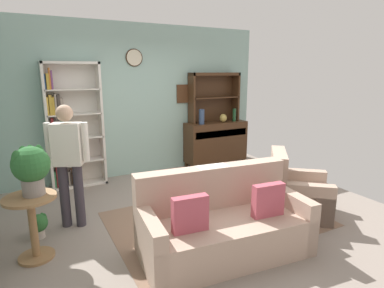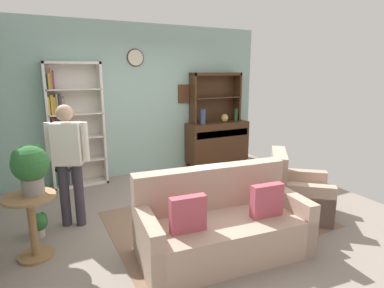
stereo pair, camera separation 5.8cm
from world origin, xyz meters
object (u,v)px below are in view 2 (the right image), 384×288
at_px(sideboard, 217,142).
at_px(vase_tall, 203,117).
at_px(vase_round, 225,118).
at_px(bottle_wine, 236,115).
at_px(couch_floral, 221,225).
at_px(potted_plant_large, 30,166).
at_px(armchair_floral, 296,195).
at_px(sideboard_hutch, 215,91).
at_px(person_reading, 68,157).
at_px(potted_plant_small, 39,223).
at_px(plant_stand, 32,220).
at_px(bookshelf, 72,129).

height_order(sideboard, vase_tall, vase_tall).
xyz_separation_m(sideboard, vase_round, (0.13, -0.07, 0.50)).
xyz_separation_m(sideboard, bottle_wine, (0.39, -0.09, 0.55)).
relative_size(sideboard, couch_floral, 0.69).
xyz_separation_m(vase_tall, potted_plant_large, (-3.08, -1.91, -0.07)).
height_order(vase_round, armchair_floral, vase_round).
xyz_separation_m(sideboard_hutch, person_reading, (-3.05, -1.56, -0.65)).
xyz_separation_m(potted_plant_small, person_reading, (0.41, 0.13, 0.74)).
distance_m(bottle_wine, plant_stand, 4.40).
bearing_deg(sideboard_hutch, couch_floral, -119.77).
xyz_separation_m(bookshelf, bottle_wine, (3.22, -0.17, 0.06)).
relative_size(armchair_floral, potted_plant_large, 2.10).
xyz_separation_m(bookshelf, person_reading, (-0.22, -1.54, -0.09)).
xyz_separation_m(vase_tall, plant_stand, (-3.12, -1.95, -0.64)).
bearing_deg(bookshelf, potted_plant_large, -107.11).
relative_size(bottle_wine, potted_plant_small, 0.92).
xyz_separation_m(vase_tall, bottle_wine, (0.78, -0.01, -0.01)).
relative_size(vase_tall, potted_plant_large, 0.58).
distance_m(sideboard_hutch, potted_plant_small, 4.09).
relative_size(sideboard_hutch, vase_round, 6.47).
relative_size(armchair_floral, plant_stand, 1.54).
bearing_deg(couch_floral, bottle_wine, 52.95).
xyz_separation_m(bookshelf, couch_floral, (1.14, -2.93, -0.68)).
height_order(armchair_floral, potted_plant_large, potted_plant_large).
bearing_deg(vase_tall, couch_floral, -115.17).
relative_size(bookshelf, vase_round, 12.35).
bearing_deg(bottle_wine, potted_plant_small, -158.88).
bearing_deg(bottle_wine, potted_plant_large, -153.81).
xyz_separation_m(sideboard, person_reading, (-3.05, -1.45, 0.40)).
distance_m(bookshelf, plant_stand, 2.29).
distance_m(bottle_wine, potted_plant_large, 4.30).
distance_m(couch_floral, armchair_floral, 1.45).
distance_m(sideboard, couch_floral, 3.31).
xyz_separation_m(sideboard_hutch, potted_plant_large, (-3.47, -2.10, -0.56)).
height_order(bookshelf, couch_floral, bookshelf).
xyz_separation_m(sideboard, vase_tall, (-0.39, -0.08, 0.56)).
height_order(sideboard_hutch, potted_plant_large, sideboard_hutch).
distance_m(potted_plant_large, person_reading, 0.69).
bearing_deg(vase_round, armchair_floral, -99.30).
relative_size(vase_round, armchair_floral, 0.16).
distance_m(sideboard_hutch, armchair_floral, 2.94).
xyz_separation_m(couch_floral, potted_plant_small, (-1.77, 1.27, -0.14)).
relative_size(couch_floral, armchair_floral, 1.74).
xyz_separation_m(couch_floral, potted_plant_large, (-1.78, 0.85, 0.69)).
xyz_separation_m(sideboard, potted_plant_large, (-3.47, -1.99, 0.49)).
bearing_deg(person_reading, vase_tall, 27.25).
height_order(vase_tall, bottle_wine, vase_tall).
xyz_separation_m(vase_round, person_reading, (-3.18, -1.38, -0.10)).
xyz_separation_m(armchair_floral, potted_plant_small, (-3.19, 0.95, -0.12)).
bearing_deg(armchair_floral, potted_plant_large, 170.46).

